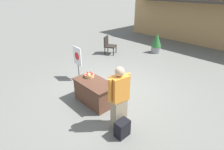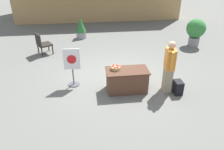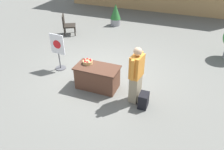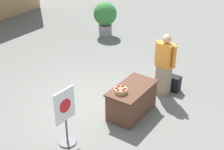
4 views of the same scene
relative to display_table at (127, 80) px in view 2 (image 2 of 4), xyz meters
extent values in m
plane|color=slate|center=(-0.09, 0.83, -0.36)|extent=(120.00, 120.00, 0.00)
cube|color=brown|center=(0.00, 0.00, -0.02)|extent=(1.22, 0.65, 0.67)
cube|color=#492C20|center=(0.00, 0.00, 0.33)|extent=(1.29, 0.70, 0.04)
cylinder|color=tan|center=(-0.34, 0.09, 0.40)|extent=(0.29, 0.29, 0.10)
sphere|color=#A30F14|center=(-0.25, 0.11, 0.44)|extent=(0.08, 0.08, 0.08)
sphere|color=red|center=(-0.30, 0.18, 0.44)|extent=(0.08, 0.08, 0.08)
sphere|color=red|center=(-0.39, 0.18, 0.44)|extent=(0.08, 0.08, 0.08)
sphere|color=#A30F14|center=(-0.44, 0.10, 0.44)|extent=(0.08, 0.08, 0.08)
sphere|color=red|center=(-0.38, 0.01, 0.44)|extent=(0.08, 0.08, 0.08)
sphere|color=#A30F14|center=(-0.30, 0.00, 0.44)|extent=(0.08, 0.08, 0.08)
cube|color=gray|center=(1.23, -0.20, 0.04)|extent=(0.29, 0.37, 0.79)
cube|color=orange|center=(1.23, -0.20, 0.74)|extent=(0.32, 0.46, 0.62)
sphere|color=tan|center=(1.23, -0.20, 1.17)|extent=(0.22, 0.22, 0.22)
cylinder|color=orange|center=(1.18, -0.46, 0.77)|extent=(0.09, 0.09, 0.57)
cylinder|color=orange|center=(1.27, 0.05, 0.77)|extent=(0.09, 0.09, 0.57)
cube|color=black|center=(1.52, -0.38, -0.15)|extent=(0.24, 0.34, 0.42)
cylinder|color=#4C4C51|center=(-1.66, 0.54, -0.34)|extent=(0.36, 0.36, 0.03)
cylinder|color=#4C4C51|center=(-1.66, 0.54, -0.05)|extent=(0.04, 0.04, 0.55)
cube|color=silver|center=(-1.66, 0.54, 0.57)|extent=(0.52, 0.06, 0.69)
cylinder|color=red|center=(-1.67, 0.52, 0.57)|extent=(0.29, 0.02, 0.29)
cylinder|color=#28231E|center=(-2.85, 3.72, -0.16)|extent=(0.05, 0.05, 0.38)
cylinder|color=#28231E|center=(-2.63, 3.30, -0.16)|extent=(0.05, 0.05, 0.38)
cylinder|color=#28231E|center=(-3.27, 3.49, -0.16)|extent=(0.05, 0.05, 0.38)
cylinder|color=#28231E|center=(-3.04, 3.08, -0.16)|extent=(0.05, 0.05, 0.38)
cube|color=#28231E|center=(-2.95, 3.40, 0.06)|extent=(0.75, 0.75, 0.06)
cube|color=#28231E|center=(-3.16, 3.28, 0.33)|extent=(0.31, 0.51, 0.48)
cylinder|color=gray|center=(-1.39, 5.32, -0.19)|extent=(0.49, 0.49, 0.33)
cone|color=#28662D|center=(-1.39, 5.32, 0.34)|extent=(0.53, 0.53, 0.75)
cylinder|color=gray|center=(3.90, 3.51, -0.16)|extent=(0.50, 0.50, 0.40)
sphere|color=#337A38|center=(3.90, 3.51, 0.48)|extent=(0.87, 0.87, 0.87)
camera|label=1|loc=(3.61, -2.69, 2.79)|focal=28.00mm
camera|label=2|loc=(-1.21, -5.78, 3.35)|focal=35.00mm
camera|label=3|loc=(2.37, -4.93, 3.59)|focal=35.00mm
camera|label=4|loc=(-5.32, -3.05, 3.93)|focal=50.00mm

